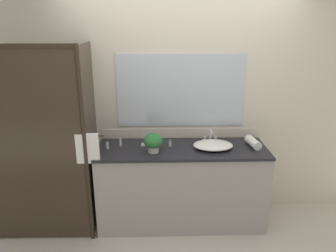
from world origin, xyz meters
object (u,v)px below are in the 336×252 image
(sink_basin, at_px, (213,145))
(soap_dish, at_px, (146,144))
(potted_plant, at_px, (153,142))
(rolled_towel_near_edge, at_px, (253,142))
(amenity_bottle_lotion, at_px, (170,143))
(amenity_bottle_conditioner, at_px, (107,145))
(faucet, at_px, (210,138))
(amenity_bottle_body_wash, at_px, (120,143))

(sink_basin, distance_m, soap_dish, 0.72)
(potted_plant, distance_m, soap_dish, 0.23)
(rolled_towel_near_edge, bearing_deg, amenity_bottle_lotion, 178.24)
(amenity_bottle_lotion, relative_size, rolled_towel_near_edge, 0.32)
(rolled_towel_near_edge, bearing_deg, potted_plant, -173.29)
(potted_plant, xyz_separation_m, soap_dish, (-0.08, 0.19, -0.10))
(amenity_bottle_lotion, height_order, rolled_towel_near_edge, rolled_towel_near_edge)
(potted_plant, xyz_separation_m, amenity_bottle_lotion, (0.18, 0.15, -0.08))
(amenity_bottle_conditioner, relative_size, rolled_towel_near_edge, 0.38)
(faucet, xyz_separation_m, soap_dish, (-0.71, -0.09, -0.03))
(sink_basin, bearing_deg, rolled_towel_near_edge, 4.15)
(faucet, relative_size, rolled_towel_near_edge, 0.70)
(faucet, bearing_deg, soap_dish, -172.81)
(soap_dish, relative_size, amenity_bottle_body_wash, 1.11)
(amenity_bottle_body_wash, bearing_deg, faucet, 6.59)
(sink_basin, bearing_deg, amenity_bottle_body_wash, 175.53)
(soap_dish, distance_m, rolled_towel_near_edge, 1.15)
(amenity_bottle_conditioner, bearing_deg, amenity_bottle_body_wash, 27.30)
(faucet, bearing_deg, sink_basin, -90.00)
(potted_plant, relative_size, amenity_bottle_conditioner, 2.18)
(amenity_bottle_conditioner, bearing_deg, rolled_towel_near_edge, 0.81)
(soap_dish, distance_m, amenity_bottle_lotion, 0.26)
(sink_basin, relative_size, rolled_towel_near_edge, 1.72)
(sink_basin, bearing_deg, potted_plant, -171.55)
(faucet, bearing_deg, amenity_bottle_body_wash, -173.41)
(amenity_bottle_lotion, bearing_deg, soap_dish, 170.81)
(amenity_bottle_conditioner, relative_size, amenity_bottle_lotion, 1.20)
(faucet, height_order, amenity_bottle_lotion, faucet)
(amenity_bottle_conditioner, bearing_deg, soap_dish, 12.75)
(faucet, height_order, potted_plant, potted_plant)
(faucet, distance_m, potted_plant, 0.69)
(soap_dish, bearing_deg, amenity_bottle_conditioner, -167.25)
(sink_basin, height_order, soap_dish, sink_basin)
(faucet, relative_size, amenity_bottle_body_wash, 1.89)
(potted_plant, bearing_deg, soap_dish, 112.90)
(faucet, bearing_deg, amenity_bottle_conditioner, -170.78)
(rolled_towel_near_edge, bearing_deg, amenity_bottle_body_wash, 178.17)
(amenity_bottle_lotion, bearing_deg, amenity_bottle_body_wash, 178.04)
(faucet, bearing_deg, rolled_towel_near_edge, -20.14)
(sink_basin, xyz_separation_m, potted_plant, (-0.63, -0.09, 0.08))
(soap_dish, distance_m, amenity_bottle_conditioner, 0.41)
(soap_dish, height_order, rolled_towel_near_edge, rolled_towel_near_edge)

